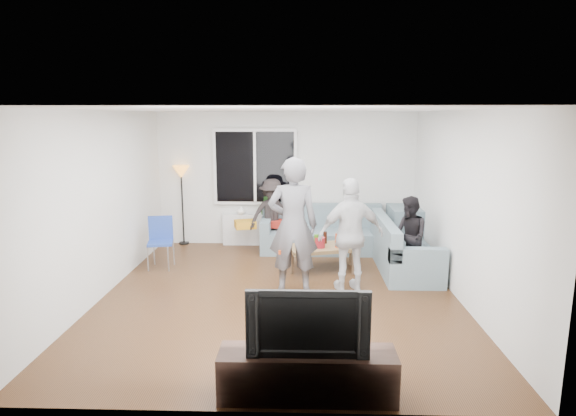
{
  "coord_description": "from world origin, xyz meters",
  "views": [
    {
      "loc": [
        0.31,
        -6.41,
        2.52
      ],
      "look_at": [
        0.1,
        0.6,
        1.15
      ],
      "focal_mm": 29.48,
      "sensor_mm": 36.0,
      "label": 1
    }
  ],
  "objects_px": {
    "coffee_table": "(322,258)",
    "side_chair": "(160,243)",
    "tv_console": "(307,374)",
    "sofa_back_section": "(322,229)",
    "player_left": "(293,225)",
    "sofa_right_section": "(405,245)",
    "player_right": "(351,235)",
    "spectator_right": "(409,236)",
    "television": "(308,319)",
    "floor_lamp": "(182,206)",
    "spectator_back": "(272,215)"
  },
  "relations": [
    {
      "from": "sofa_back_section",
      "to": "tv_console",
      "type": "relative_size",
      "value": 1.44
    },
    {
      "from": "side_chair",
      "to": "tv_console",
      "type": "bearing_deg",
      "value": -67.99
    },
    {
      "from": "television",
      "to": "coffee_table",
      "type": "bearing_deg",
      "value": 85.6
    },
    {
      "from": "coffee_table",
      "to": "spectator_back",
      "type": "xyz_separation_m",
      "value": [
        -0.9,
        1.14,
        0.48
      ]
    },
    {
      "from": "sofa_right_section",
      "to": "player_left",
      "type": "xyz_separation_m",
      "value": [
        -1.84,
        -1.04,
        0.56
      ]
    },
    {
      "from": "player_right",
      "to": "spectator_back",
      "type": "height_order",
      "value": "player_right"
    },
    {
      "from": "sofa_back_section",
      "to": "spectator_right",
      "type": "relative_size",
      "value": 1.8
    },
    {
      "from": "spectator_back",
      "to": "television",
      "type": "relative_size",
      "value": 1.27
    },
    {
      "from": "sofa_right_section",
      "to": "television",
      "type": "bearing_deg",
      "value": 155.98
    },
    {
      "from": "spectator_right",
      "to": "spectator_back",
      "type": "distance_m",
      "value": 2.66
    },
    {
      "from": "player_left",
      "to": "player_right",
      "type": "height_order",
      "value": "player_left"
    },
    {
      "from": "floor_lamp",
      "to": "tv_console",
      "type": "distance_m",
      "value": 5.75
    },
    {
      "from": "sofa_right_section",
      "to": "player_right",
      "type": "relative_size",
      "value": 1.2
    },
    {
      "from": "sofa_back_section",
      "to": "floor_lamp",
      "type": "bearing_deg",
      "value": 171.42
    },
    {
      "from": "coffee_table",
      "to": "side_chair",
      "type": "distance_m",
      "value": 2.71
    },
    {
      "from": "sofa_right_section",
      "to": "floor_lamp",
      "type": "height_order",
      "value": "floor_lamp"
    },
    {
      "from": "spectator_back",
      "to": "floor_lamp",
      "type": "bearing_deg",
      "value": 147.98
    },
    {
      "from": "player_left",
      "to": "television",
      "type": "distance_m",
      "value": 2.68
    },
    {
      "from": "sofa_right_section",
      "to": "spectator_right",
      "type": "relative_size",
      "value": 1.57
    },
    {
      "from": "coffee_table",
      "to": "spectator_right",
      "type": "bearing_deg",
      "value": -10.22
    },
    {
      "from": "floor_lamp",
      "to": "spectator_right",
      "type": "relative_size",
      "value": 1.22
    },
    {
      "from": "player_left",
      "to": "spectator_right",
      "type": "height_order",
      "value": "player_left"
    },
    {
      "from": "tv_console",
      "to": "television",
      "type": "distance_m",
      "value": 0.53
    },
    {
      "from": "player_left",
      "to": "spectator_right",
      "type": "relative_size",
      "value": 1.54
    },
    {
      "from": "side_chair",
      "to": "player_left",
      "type": "distance_m",
      "value": 2.5
    },
    {
      "from": "coffee_table",
      "to": "sofa_back_section",
      "type": "bearing_deg",
      "value": 87.52
    },
    {
      "from": "spectator_back",
      "to": "sofa_right_section",
      "type": "bearing_deg",
      "value": -45.66
    },
    {
      "from": "coffee_table",
      "to": "player_left",
      "type": "relative_size",
      "value": 0.56
    },
    {
      "from": "side_chair",
      "to": "tv_console",
      "type": "distance_m",
      "value": 4.38
    },
    {
      "from": "player_right",
      "to": "television",
      "type": "bearing_deg",
      "value": 63.37
    },
    {
      "from": "player_right",
      "to": "player_left",
      "type": "bearing_deg",
      "value": -9.43
    },
    {
      "from": "side_chair",
      "to": "spectator_back",
      "type": "relative_size",
      "value": 0.63
    },
    {
      "from": "sofa_right_section",
      "to": "coffee_table",
      "type": "distance_m",
      "value": 1.39
    },
    {
      "from": "player_left",
      "to": "player_right",
      "type": "xyz_separation_m",
      "value": [
        0.84,
        0.05,
        -0.15
      ]
    },
    {
      "from": "player_left",
      "to": "sofa_right_section",
      "type": "bearing_deg",
      "value": -152.2
    },
    {
      "from": "player_right",
      "to": "side_chair",
      "type": "bearing_deg",
      "value": -29.85
    },
    {
      "from": "sofa_back_section",
      "to": "sofa_right_section",
      "type": "height_order",
      "value": "same"
    },
    {
      "from": "tv_console",
      "to": "television",
      "type": "bearing_deg",
      "value": 0.0
    },
    {
      "from": "side_chair",
      "to": "spectator_right",
      "type": "height_order",
      "value": "spectator_right"
    },
    {
      "from": "side_chair",
      "to": "tv_console",
      "type": "height_order",
      "value": "side_chair"
    },
    {
      "from": "side_chair",
      "to": "spectator_right",
      "type": "xyz_separation_m",
      "value": [
        4.07,
        -0.23,
        0.21
      ]
    },
    {
      "from": "player_left",
      "to": "television",
      "type": "bearing_deg",
      "value": 92.18
    },
    {
      "from": "coffee_table",
      "to": "player_left",
      "type": "distance_m",
      "value": 1.35
    },
    {
      "from": "sofa_back_section",
      "to": "coffee_table",
      "type": "distance_m",
      "value": 1.13
    },
    {
      "from": "side_chair",
      "to": "spectator_back",
      "type": "distance_m",
      "value": 2.15
    },
    {
      "from": "sofa_right_section",
      "to": "player_left",
      "type": "distance_m",
      "value": 2.18
    },
    {
      "from": "player_right",
      "to": "spectator_right",
      "type": "bearing_deg",
      "value": -158.31
    },
    {
      "from": "spectator_right",
      "to": "tv_console",
      "type": "relative_size",
      "value": 0.8
    },
    {
      "from": "sofa_back_section",
      "to": "player_left",
      "type": "distance_m",
      "value": 2.23
    },
    {
      "from": "spectator_right",
      "to": "sofa_back_section",
      "type": "bearing_deg",
      "value": -149.34
    }
  ]
}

